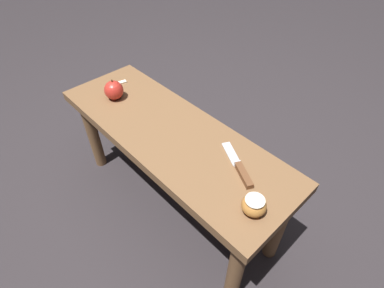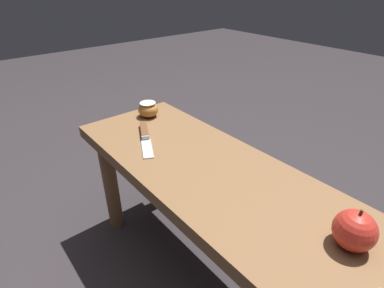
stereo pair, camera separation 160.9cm
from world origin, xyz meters
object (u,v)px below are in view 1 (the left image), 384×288
Objects in this scene: apple_whole at (114,90)px; apple_cut at (254,205)px; knife at (241,169)px; wooden_bench at (171,145)px.

apple_whole is 1.24× the size of apple_cut.
wooden_bench is at bearing 34.47° from knife.
knife is (-0.33, -0.04, 0.09)m from wooden_bench.
wooden_bench is 0.35m from knife.
knife is at bearing -172.89° from wooden_bench.
knife is 0.17m from apple_cut.
apple_whole is (0.34, 0.03, 0.12)m from wooden_bench.
apple_whole reaches higher than wooden_bench.
apple_cut is (-0.46, 0.06, 0.11)m from wooden_bench.
knife is at bearing -173.67° from apple_whole.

